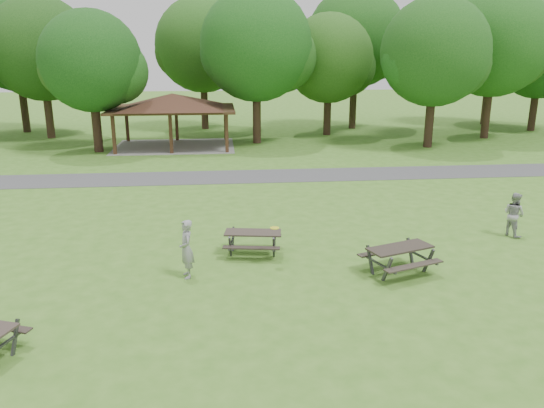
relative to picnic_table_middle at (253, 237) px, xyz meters
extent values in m
plane|color=#427722|center=(-0.20, -2.50, -0.60)|extent=(160.00, 160.00, 0.00)
cube|color=#444547|center=(-0.20, 11.50, -0.59)|extent=(120.00, 3.20, 0.02)
cube|color=#372214|center=(-7.90, 18.80, 0.70)|extent=(0.22, 0.22, 2.60)
cube|color=#341E12|center=(-7.90, 24.20, 0.70)|extent=(0.22, 0.22, 2.60)
cube|color=#351F13|center=(-4.20, 18.80, 0.70)|extent=(0.22, 0.22, 2.60)
cube|color=#3D2316|center=(-4.20, 24.20, 0.70)|extent=(0.22, 0.22, 2.60)
cube|color=#3A2215|center=(-0.50, 18.80, 0.70)|extent=(0.22, 0.22, 2.60)
cube|color=#392014|center=(-0.50, 24.20, 0.70)|extent=(0.22, 0.22, 2.60)
cube|color=#382516|center=(-4.20, 21.50, 2.08)|extent=(8.60, 6.60, 0.16)
pyramid|color=#371F16|center=(-4.20, 21.50, 2.66)|extent=(7.01, 7.01, 1.00)
cube|color=gray|center=(-4.20, 21.50, -0.58)|extent=(8.40, 6.40, 0.03)
cylinder|color=#311F16|center=(-14.20, 26.50, 1.33)|extent=(0.60, 0.60, 3.85)
sphere|color=#173F12|center=(-14.20, 26.50, 6.18)|extent=(7.80, 7.80, 7.80)
sphere|color=#194513|center=(-12.45, 26.80, 5.40)|extent=(5.07, 5.07, 5.07)
sphere|color=#214F16|center=(-15.76, 26.30, 5.59)|extent=(4.68, 4.68, 4.68)
cylinder|color=black|center=(-9.20, 20.00, 1.15)|extent=(0.60, 0.60, 3.50)
sphere|color=#124112|center=(-9.20, 20.00, 5.38)|extent=(6.60, 6.60, 6.60)
sphere|color=#174B15|center=(-7.72, 20.30, 4.72)|extent=(4.29, 4.29, 4.29)
sphere|color=#1D4313|center=(-10.52, 19.80, 4.88)|extent=(3.96, 3.96, 3.96)
cylinder|color=#321F16|center=(1.80, 22.50, 1.41)|extent=(0.60, 0.60, 4.02)
sphere|color=#144915|center=(1.80, 22.50, 6.43)|extent=(8.00, 8.00, 8.00)
sphere|color=#194714|center=(3.60, 22.80, 5.63)|extent=(5.20, 5.20, 5.20)
sphere|color=#134414|center=(0.20, 22.30, 5.83)|extent=(4.80, 4.80, 4.80)
cylinder|color=black|center=(7.80, 26.00, 1.12)|extent=(0.60, 0.60, 3.43)
sphere|color=#1F4B15|center=(7.80, 26.00, 5.46)|extent=(7.00, 7.00, 7.00)
sphere|color=#193F12|center=(9.37, 26.30, 4.76)|extent=(4.55, 4.55, 4.55)
sphere|color=#204E16|center=(6.40, 25.80, 4.93)|extent=(4.20, 4.20, 4.20)
cylinder|color=black|center=(13.80, 19.50, 1.29)|extent=(0.60, 0.60, 3.78)
sphere|color=#164714|center=(13.80, 19.50, 5.96)|extent=(7.40, 7.40, 7.40)
sphere|color=#184413|center=(15.46, 19.80, 5.22)|extent=(4.81, 4.81, 4.81)
sphere|color=#164E16|center=(12.32, 19.30, 5.40)|extent=(4.44, 4.44, 4.44)
cylinder|color=#321E16|center=(19.80, 23.00, 1.50)|extent=(0.60, 0.60, 4.20)
sphere|color=#184C15|center=(19.80, 23.00, 6.68)|extent=(8.20, 8.20, 8.20)
sphere|color=#1C4513|center=(21.64, 23.30, 5.86)|extent=(5.33, 5.33, 5.33)
sphere|color=#164413|center=(18.16, 22.80, 6.06)|extent=(4.92, 4.92, 4.92)
cylinder|color=black|center=(25.80, 26.50, 1.19)|extent=(0.60, 0.60, 3.57)
sphere|color=#124113|center=(25.80, 26.50, 5.52)|extent=(6.80, 6.80, 6.80)
sphere|color=#144012|center=(24.44, 26.30, 5.01)|extent=(4.08, 4.08, 4.08)
cylinder|color=black|center=(-17.20, 30.00, 1.59)|extent=(0.60, 0.60, 4.38)
sphere|color=#124012|center=(-17.20, 30.00, 6.78)|extent=(8.00, 8.00, 8.00)
sphere|color=#184112|center=(-15.40, 30.30, 5.98)|extent=(5.20, 5.20, 5.20)
cylinder|color=#331F16|center=(-2.20, 30.50, 1.47)|extent=(0.60, 0.60, 4.13)
sphere|color=#1D4D16|center=(-2.20, 30.50, 6.53)|extent=(8.00, 8.00, 8.00)
sphere|color=#174012|center=(-0.40, 30.80, 5.73)|extent=(5.20, 5.20, 5.20)
sphere|color=#1D4413|center=(-3.80, 30.30, 5.93)|extent=(4.80, 4.80, 4.80)
cylinder|color=#2F2015|center=(10.80, 29.50, 1.68)|extent=(0.60, 0.60, 4.55)
sphere|color=#174914|center=(10.80, 29.50, 7.10)|extent=(8.40, 8.40, 8.40)
sphere|color=#143E11|center=(12.69, 29.80, 6.26)|extent=(5.46, 5.46, 5.46)
sphere|color=#154A15|center=(9.12, 29.30, 6.47)|extent=(5.04, 5.04, 5.04)
cylinder|color=black|center=(23.80, 31.00, 1.54)|extent=(0.60, 0.60, 4.27)
sphere|color=#1A4313|center=(23.80, 31.00, 6.67)|extent=(8.00, 8.00, 8.00)
sphere|color=#194212|center=(25.60, 31.30, 5.87)|extent=(5.20, 5.20, 5.20)
sphere|color=#164313|center=(22.20, 30.80, 6.07)|extent=(4.80, 4.80, 4.80)
cube|color=#3D3D3F|center=(-5.76, -5.53, -0.23)|extent=(0.19, 0.38, 0.80)
cube|color=#3A3A3D|center=(-5.89, -5.89, -0.20)|extent=(0.57, 1.42, 0.05)
cube|color=#312924|center=(0.00, 0.00, 0.16)|extent=(1.96, 1.02, 0.05)
cube|color=black|center=(-0.09, -0.61, -0.15)|extent=(1.89, 0.55, 0.04)
cube|color=#2B251F|center=(0.09, 0.61, -0.15)|extent=(1.89, 0.55, 0.04)
cube|color=#3D3D3F|center=(-0.77, -0.28, -0.22)|extent=(0.12, 0.40, 0.81)
cube|color=#424245|center=(-0.65, 0.50, -0.22)|extent=(0.12, 0.40, 0.81)
cube|color=#404042|center=(-0.71, 0.11, -0.19)|extent=(0.29, 1.51, 0.05)
cube|color=#39393B|center=(0.65, -0.50, -0.22)|extent=(0.12, 0.40, 0.81)
cube|color=#454548|center=(0.77, 0.28, -0.22)|extent=(0.12, 0.40, 0.81)
cube|color=#414144|center=(0.71, -0.11, -0.19)|extent=(0.29, 1.51, 0.05)
cube|color=#2A241E|center=(4.37, -2.06, 0.23)|extent=(2.18, 1.44, 0.06)
cube|color=#2F2822|center=(4.60, -2.68, -0.11)|extent=(2.01, 0.96, 0.04)
cube|color=#2F2822|center=(4.14, -1.43, -0.11)|extent=(2.01, 0.96, 0.04)
cube|color=#474649|center=(3.78, -2.72, -0.19)|extent=(0.21, 0.42, 0.88)
cube|color=#39393B|center=(3.49, -1.92, -0.19)|extent=(0.21, 0.42, 0.88)
cube|color=#3A3A3C|center=(3.64, -2.32, -0.15)|extent=(0.62, 1.57, 0.06)
cube|color=#3D3E40|center=(5.25, -2.19, -0.19)|extent=(0.21, 0.42, 0.88)
cube|color=#434346|center=(4.96, -1.39, -0.19)|extent=(0.21, 0.42, 0.88)
cube|color=#3F3F41|center=(5.10, -1.79, -0.15)|extent=(0.62, 1.57, 0.06)
cylinder|color=yellow|center=(0.62, -1.11, 0.68)|extent=(0.29, 0.29, 0.02)
imported|color=gray|center=(-2.10, -1.70, 0.30)|extent=(0.56, 0.73, 1.80)
imported|color=#9B9B9E|center=(9.68, 0.88, 0.22)|extent=(0.88, 0.98, 1.65)
camera|label=1|loc=(-1.05, -16.73, 5.99)|focal=35.00mm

